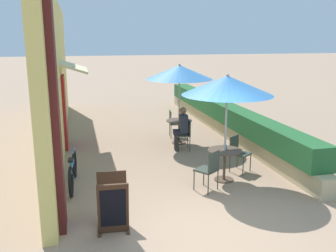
{
  "coord_description": "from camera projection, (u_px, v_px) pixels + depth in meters",
  "views": [
    {
      "loc": [
        -2.02,
        -5.49,
        3.18
      ],
      "look_at": [
        0.15,
        3.33,
        1.0
      ],
      "focal_mm": 40.0,
      "sensor_mm": 36.0,
      "label": 1
    }
  ],
  "objects": [
    {
      "name": "ground_plane",
      "position": [
        206.0,
        227.0,
        6.4
      ],
      "size": [
        120.0,
        120.0,
        0.0
      ],
      "primitive_type": "plane",
      "color": "#9E7F66"
    },
    {
      "name": "cafe_facade_wall",
      "position": [
        58.0,
        75.0,
        11.01
      ],
      "size": [
        0.98,
        12.33,
        4.2
      ],
      "color": "#E0CC6B",
      "rests_on": "ground_plane"
    },
    {
      "name": "planter_hedge",
      "position": [
        223.0,
        117.0,
        12.64
      ],
      "size": [
        0.6,
        11.33,
        1.01
      ],
      "color": "tan",
      "rests_on": "ground_plane"
    },
    {
      "name": "patio_table_near",
      "position": [
        225.0,
        158.0,
        8.39
      ],
      "size": [
        0.77,
        0.77,
        0.71
      ],
      "color": "brown",
      "rests_on": "ground_plane"
    },
    {
      "name": "patio_umbrella_near",
      "position": [
        227.0,
        85.0,
        8.0
      ],
      "size": [
        1.97,
        1.97,
        2.41
      ],
      "color": "#B7B7BC",
      "rests_on": "ground_plane"
    },
    {
      "name": "cafe_chair_near_left",
      "position": [
        209.0,
        168.0,
        7.8
      ],
      "size": [
        0.56,
        0.56,
        0.87
      ],
      "rotation": [
        0.0,
        0.0,
        6.91
      ],
      "color": "#384238",
      "rests_on": "ground_plane"
    },
    {
      "name": "cafe_chair_near_right",
      "position": [
        238.0,
        150.0,
        8.98
      ],
      "size": [
        0.56,
        0.56,
        0.87
      ],
      "rotation": [
        0.0,
        0.0,
        10.06
      ],
      "color": "#384238",
      "rests_on": "ground_plane"
    },
    {
      "name": "coffee_cup_near",
      "position": [
        225.0,
        147.0,
        8.42
      ],
      "size": [
        0.07,
        0.07,
        0.09
      ],
      "color": "teal",
      "rests_on": "patio_table_near"
    },
    {
      "name": "patio_table_mid",
      "position": [
        179.0,
        127.0,
        11.35
      ],
      "size": [
        0.77,
        0.77,
        0.71
      ],
      "color": "brown",
      "rests_on": "ground_plane"
    },
    {
      "name": "patio_umbrella_mid",
      "position": [
        179.0,
        72.0,
        10.96
      ],
      "size": [
        1.97,
        1.97,
        2.41
      ],
      "color": "#B7B7BC",
      "rests_on": "ground_plane"
    },
    {
      "name": "cafe_chair_mid_left",
      "position": [
        185.0,
        132.0,
        10.65
      ],
      "size": [
        0.45,
        0.45,
        0.87
      ],
      "rotation": [
        0.0,
        0.0,
        7.73
      ],
      "color": "#384238",
      "rests_on": "ground_plane"
    },
    {
      "name": "seated_patron_mid_left",
      "position": [
        181.0,
        127.0,
        10.6
      ],
      "size": [
        0.44,
        0.37,
        1.25
      ],
      "rotation": [
        0.0,
        0.0,
        7.73
      ],
      "color": "#23232D",
      "rests_on": "ground_plane"
    },
    {
      "name": "cafe_chair_mid_right",
      "position": [
        174.0,
        121.0,
        12.04
      ],
      "size": [
        0.45,
        0.45,
        0.87
      ],
      "rotation": [
        0.0,
        0.0,
        10.87
      ],
      "color": "#384238",
      "rests_on": "ground_plane"
    },
    {
      "name": "bicycle_leaning",
      "position": [
        73.0,
        172.0,
        8.09
      ],
      "size": [
        0.17,
        1.74,
        0.72
      ],
      "rotation": [
        0.0,
        0.0,
        -0.07
      ],
      "color": "black",
      "rests_on": "ground_plane"
    },
    {
      "name": "menu_board",
      "position": [
        113.0,
        204.0,
        6.23
      ],
      "size": [
        0.56,
        0.66,
        0.94
      ],
      "rotation": [
        0.0,
        0.0,
        -0.06
      ],
      "color": "#422819",
      "rests_on": "ground_plane"
    }
  ]
}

